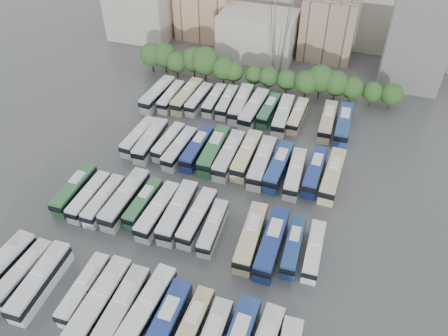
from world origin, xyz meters
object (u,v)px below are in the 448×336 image
(bus_r1_s0, at_px, (75,189))
(bus_r2_s12, at_px, (315,171))
(bus_r1_s5, at_px, (158,211))
(bus_r1_s8, at_px, (213,227))
(apartment_tower, at_px, (420,32))
(bus_r2_s8, at_px, (247,155))
(bus_r1_s2, at_px, (104,200))
(bus_r1_s6, at_px, (178,212))
(bus_r2_s7, at_px, (229,155))
(bus_r3_s4, at_px, (214,100))
(bus_r2_s10, at_px, (279,166))
(bus_r3_s6, at_px, (241,104))
(electricity_pylon, at_px, (282,4))
(bus_r3_s3, at_px, (199,99))
(bus_r3_s5, at_px, (227,102))
(bus_r3_s1, at_px, (171,96))
(bus_r1_s10, at_px, (251,237))
(bus_r2_s13, at_px, (333,175))
(bus_r1_s12, at_px, (293,246))
(bus_r3_s13, at_px, (343,124))
(bus_r1_s1, at_px, (89,196))
(bus_r0_s9, at_px, (191,328))
(bus_r1_s3, at_px, (125,199))
(bus_r0_s8, at_px, (165,325))
(bus_r3_s7, at_px, (254,109))
(bus_r0_s5, at_px, (100,302))
(bus_r1_s13, at_px, (314,250))
(bus_r1_s7, at_px, (197,217))
(bus_r3_s0, at_px, (158,94))
(bus_r2_s3, at_px, (169,142))
(bus_r0_s2, at_px, (41,281))
(bus_r0_s6, at_px, (122,309))
(bus_r0_s4, at_px, (85,289))
(bus_r2_s6, at_px, (214,150))
(bus_r2_s2, at_px, (151,140))
(bus_r2_s1, at_px, (139,137))
(bus_r3_s2, at_px, (187,96))
(bus_r0_s1, at_px, (24,273))
(bus_r0_s7, at_px, (147,308))
(bus_r1_s11, at_px, (272,243))
(bus_r1_s4, at_px, (144,203))

(bus_r1_s0, bearing_deg, bus_r2_s12, 23.80)
(bus_r1_s5, distance_m, bus_r1_s8, 10.01)
(apartment_tower, bearing_deg, bus_r2_s8, -123.02)
(bus_r1_s2, relative_size, bus_r1_s6, 0.86)
(bus_r2_s7, distance_m, bus_r3_s4, 21.23)
(bus_r2_s10, bearing_deg, bus_r3_s6, 127.58)
(electricity_pylon, height_order, bus_r3_s3, electricity_pylon)
(bus_r3_s5, bearing_deg, bus_r3_s1, -174.64)
(bus_r1_s10, bearing_deg, bus_r2_s13, 59.55)
(bus_r1_s12, relative_size, bus_r3_s13, 0.82)
(electricity_pylon, xyz_separation_m, bus_r1_s12, (16.17, -56.12, -16.99))
(bus_r3_s4, bearing_deg, bus_r3_s13, -2.65)
(bus_r1_s1, distance_m, bus_r3_s3, 37.18)
(bus_r0_s9, bearing_deg, bus_r1_s3, 137.49)
(electricity_pylon, bearing_deg, bus_r1_s6, -93.81)
(bus_r0_s8, height_order, bus_r3_s7, bus_r3_s7)
(bus_r0_s5, bearing_deg, bus_r1_s13, 35.62)
(bus_r0_s8, height_order, bus_r3_s4, bus_r0_s8)
(bus_r1_s1, xyz_separation_m, bus_r1_s10, (29.50, -0.00, 0.28))
(bus_r1_s6, bearing_deg, bus_r1_s12, -4.20)
(bus_r1_s1, height_order, bus_r1_s3, bus_r1_s3)
(bus_r1_s3, distance_m, bus_r1_s7, 13.35)
(bus_r0_s8, bearing_deg, bus_r2_s7, 94.81)
(bus_r0_s8, xyz_separation_m, bus_r1_s6, (-6.75, 19.65, 0.02))
(bus_r1_s7, bearing_deg, bus_r1_s1, -174.83)
(bus_r0_s5, height_order, bus_r3_s3, bus_r0_s5)
(bus_r3_s0, height_order, bus_r3_s13, bus_r3_s13)
(bus_r1_s5, distance_m, bus_r2_s7, 19.32)
(bus_r2_s3, bearing_deg, bus_r1_s2, -97.67)
(bus_r0_s9, relative_size, bus_r1_s2, 1.02)
(bus_r1_s0, height_order, bus_r1_s6, bus_r1_s6)
(bus_r0_s2, relative_size, bus_r0_s6, 0.99)
(bus_r1_s3, distance_m, bus_r3_s5, 36.85)
(bus_r1_s12, xyz_separation_m, bus_r2_s12, (0.10, 18.88, 0.21))
(bus_r0_s4, distance_m, bus_r3_s3, 53.50)
(bus_r2_s3, height_order, bus_r3_s4, bus_r3_s4)
(bus_r0_s9, xyz_separation_m, bus_r2_s6, (-10.02, 36.53, 0.29))
(bus_r3_s0, bearing_deg, bus_r2_s2, -66.43)
(bus_r1_s6, bearing_deg, bus_r0_s9, -63.52)
(bus_r1_s12, distance_m, bus_r2_s1, 40.50)
(bus_r1_s2, bearing_deg, bus_r3_s4, 79.86)
(bus_r0_s5, relative_size, bus_r1_s2, 1.22)
(bus_r0_s9, height_order, bus_r3_s2, bus_r3_s2)
(bus_r0_s1, distance_m, bus_r2_s2, 35.55)
(bus_r1_s5, bearing_deg, electricity_pylon, 84.82)
(bus_r1_s0, height_order, bus_r2_s3, bus_r1_s0)
(bus_r1_s5, relative_size, bus_r1_s8, 1.12)
(bus_r0_s4, relative_size, bus_r0_s7, 0.87)
(bus_r1_s11, bearing_deg, bus_r1_s5, 177.49)
(bus_r1_s4, distance_m, bus_r2_s7, 19.73)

